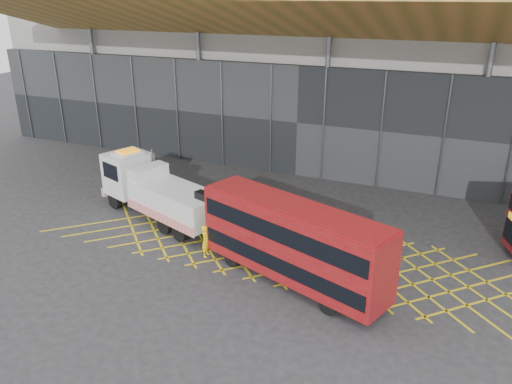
% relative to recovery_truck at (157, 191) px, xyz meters
% --- Properties ---
extents(ground_plane, '(120.00, 120.00, 0.00)m').
position_rel_recovery_truck_xyz_m(ground_plane, '(3.16, -0.84, -1.73)').
color(ground_plane, '#29292B').
extents(road_markings, '(27.96, 7.16, 0.01)m').
position_rel_recovery_truck_xyz_m(road_markings, '(8.76, -0.84, -1.73)').
color(road_markings, yellow).
rests_on(road_markings, ground_plane).
extents(construction_building, '(55.00, 23.97, 18.00)m').
position_rel_recovery_truck_xyz_m(construction_building, '(5.08, 17.55, 7.24)').
color(construction_building, gray).
rests_on(construction_building, ground_plane).
extents(recovery_truck, '(10.59, 5.57, 3.75)m').
position_rel_recovery_truck_xyz_m(recovery_truck, '(0.00, 0.00, 0.00)').
color(recovery_truck, black).
rests_on(recovery_truck, ground_plane).
extents(bus_towed, '(9.78, 5.33, 3.91)m').
position_rel_recovery_truck_xyz_m(bus_towed, '(9.82, -3.58, 0.44)').
color(bus_towed, maroon).
rests_on(bus_towed, ground_plane).
extents(worker, '(0.48, 0.67, 1.71)m').
position_rel_recovery_truck_xyz_m(worker, '(4.94, -3.04, -0.88)').
color(worker, yellow).
rests_on(worker, ground_plane).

